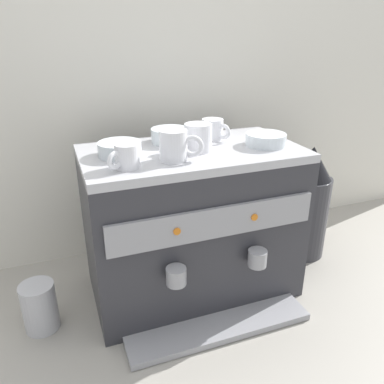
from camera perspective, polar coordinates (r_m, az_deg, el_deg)
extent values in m
plane|color=#9E998E|center=(1.38, 0.00, -13.65)|extent=(4.00, 4.00, 0.00)
cube|color=silver|center=(1.48, -4.93, 10.59)|extent=(2.80, 0.03, 1.02)
cube|color=#2D2D33|center=(1.26, 0.00, -5.04)|extent=(0.66, 0.36, 0.47)
cube|color=#B7B7BC|center=(1.16, 0.00, 5.79)|extent=(0.66, 0.36, 0.02)
cube|color=#939399|center=(1.06, 3.57, -4.58)|extent=(0.60, 0.01, 0.09)
cylinder|color=orange|center=(1.01, -2.25, -5.83)|extent=(0.02, 0.01, 0.02)
cylinder|color=orange|center=(1.10, 9.21, -3.70)|extent=(0.02, 0.01, 0.02)
cube|color=#939399|center=(1.21, 4.05, -19.29)|extent=(0.56, 0.12, 0.02)
cylinder|color=#939399|center=(1.07, -2.35, -12.32)|extent=(0.06, 0.06, 0.05)
cylinder|color=#939399|center=(1.15, 9.65, -9.61)|extent=(0.06, 0.06, 0.05)
cylinder|color=white|center=(1.00, -9.58, 5.27)|extent=(0.06, 0.06, 0.06)
torus|color=white|center=(0.98, -11.35, 4.62)|extent=(0.05, 0.03, 0.05)
cylinder|color=white|center=(1.05, -2.78, 6.91)|extent=(0.08, 0.08, 0.08)
torus|color=white|center=(1.04, 0.08, 6.82)|extent=(0.06, 0.04, 0.06)
cylinder|color=white|center=(1.26, 3.05, 9.27)|extent=(0.07, 0.07, 0.07)
torus|color=white|center=(1.23, 4.72, 8.91)|extent=(0.03, 0.05, 0.05)
cylinder|color=white|center=(1.13, 0.91, 8.08)|extent=(0.08, 0.08, 0.08)
torus|color=white|center=(1.12, -1.83, 7.97)|extent=(0.06, 0.03, 0.06)
cylinder|color=silver|center=(1.21, 10.87, 7.66)|extent=(0.12, 0.12, 0.04)
cylinder|color=silver|center=(1.21, 10.82, 7.03)|extent=(0.07, 0.07, 0.01)
cylinder|color=silver|center=(1.22, -3.26, 8.37)|extent=(0.12, 0.12, 0.04)
cylinder|color=silver|center=(1.23, -3.24, 7.62)|extent=(0.07, 0.07, 0.01)
cylinder|color=silver|center=(1.11, -10.66, 6.30)|extent=(0.12, 0.12, 0.04)
cylinder|color=silver|center=(1.11, -10.60, 5.57)|extent=(0.07, 0.07, 0.01)
cylinder|color=#333338|center=(1.55, 16.43, -3.48)|extent=(0.16, 0.16, 0.32)
cone|color=black|center=(1.47, 17.39, 4.17)|extent=(0.15, 0.15, 0.12)
cylinder|color=#B7B7BC|center=(1.26, -21.63, -15.51)|extent=(0.10, 0.10, 0.15)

